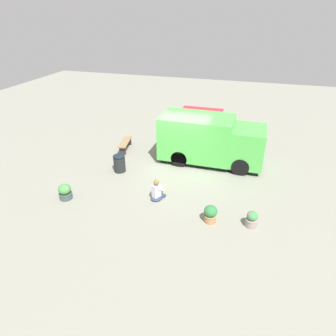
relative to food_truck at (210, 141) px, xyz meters
name	(u,v)px	position (x,y,z in m)	size (l,w,h in m)	color
ground_plane	(181,165)	(-1.25, -0.76, -1.12)	(40.00, 40.00, 0.00)	gray
food_truck	(210,141)	(0.00, 0.00, 0.00)	(5.01, 2.71, 2.31)	#51C44D
person_customer	(157,191)	(-1.44, -3.91, -0.75)	(0.64, 0.78, 0.91)	navy
planter_flowering_near	(210,214)	(0.86, -4.75, -0.76)	(0.49, 0.49, 0.68)	tan
planter_flowering_far	(252,219)	(2.30, -4.60, -0.81)	(0.43, 0.43, 0.62)	gray
planter_flowering_side	(65,192)	(-5.02, -4.93, -0.80)	(0.55, 0.55, 0.66)	#415050
plaza_bench	(125,143)	(-4.59, 0.12, -0.75)	(0.66, 1.61, 0.48)	#91754E
trash_bin	(119,163)	(-3.86, -2.21, -0.68)	(0.56, 0.56, 0.86)	#222525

